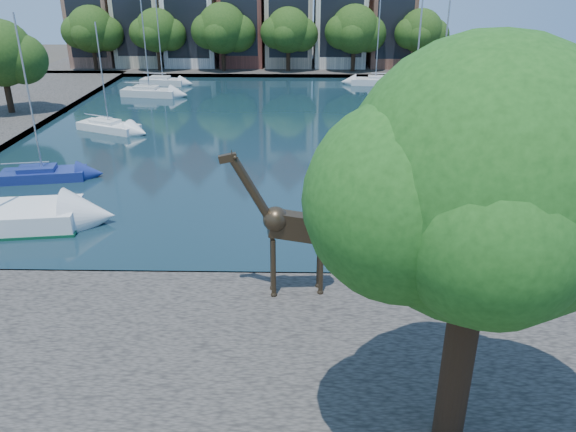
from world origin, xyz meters
The scene contains 29 objects.
ground centered at (0.00, 0.00, 0.00)m, with size 160.00×160.00×0.00m, color #38332B.
water_basin centered at (0.00, 24.00, 0.04)m, with size 38.00×50.00×0.08m, color black.
near_quay centered at (0.00, -7.00, 0.25)m, with size 50.00×14.00×0.50m, color #534E48.
far_quay centered at (0.00, 56.00, 0.25)m, with size 60.00×16.00×0.50m, color #534E48.
right_quay centered at (25.00, 24.00, 0.25)m, with size 14.00×52.00×0.50m, color #534E48.
plane_tree centered at (7.62, -9.01, 7.67)m, with size 8.32×6.40×10.62m.
townhouse_west_end centered at (-23.00, 55.99, 7.36)m, with size 5.44×9.18×14.93m.
townhouse_west_mid centered at (-17.00, 55.99, 8.23)m, with size 5.94×9.18×16.79m.
townhouse_west_inner centered at (-10.50, 55.99, 7.35)m, with size 6.43×9.18×15.15m.
townhouse_center centered at (-4.00, 55.99, 8.36)m, with size 5.44×9.18×16.93m.
townhouse_east_inner centered at (2.00, 55.99, 7.73)m, with size 5.94×9.18×15.79m.
townhouse_east_mid centered at (8.50, 55.99, 8.10)m, with size 6.43×9.18×16.65m.
townhouse_east_end centered at (15.00, 55.99, 7.11)m, with size 5.44×9.18×14.43m.
far_tree_far_west centered at (-21.90, 50.49, 5.18)m, with size 7.28×5.60×7.68m.
far_tree_west centered at (-13.91, 50.49, 5.08)m, with size 6.76×5.20×7.36m.
far_tree_mid_west centered at (-5.89, 50.49, 5.29)m, with size 7.80×6.00×8.00m.
far_tree_mid_east centered at (2.10, 50.49, 5.13)m, with size 7.02×5.40×7.52m.
far_tree_east centered at (10.11, 50.49, 5.24)m, with size 7.54×5.80×7.84m.
far_tree_far_east centered at (18.09, 50.49, 5.08)m, with size 6.76×5.20×7.36m.
side_tree_left_far centered at (-21.90, 27.99, 5.38)m, with size 7.28×5.60×7.88m.
giraffe_statue centered at (3.13, -1.54, 3.33)m, with size 4.04×0.93×5.76m.
sailboat_left_b centered at (-12.46, 12.06, 0.58)m, with size 5.23×2.63×9.86m.
sailboat_left_c centered at (-12.00, 23.60, 0.55)m, with size 5.56×3.88×8.39m.
sailboat_left_d centered at (-12.00, 37.06, 0.63)m, with size 5.86×2.78×9.36m.
sailboat_left_e centered at (-12.00, 43.13, 0.65)m, with size 5.09×2.40×10.79m.
sailboat_right_a centered at (12.00, 4.00, 0.60)m, with size 5.64×3.21×8.53m.
sailboat_right_b centered at (12.00, 21.59, 0.62)m, with size 8.03×4.57×12.07m.
sailboat_right_c centered at (15.00, 25.94, 0.64)m, with size 6.67×3.92×9.81m.
sailboat_right_d centered at (12.00, 43.70, 0.62)m, with size 5.55×2.46×9.18m.
Camera 1 is at (3.45, -20.55, 12.16)m, focal length 35.00 mm.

